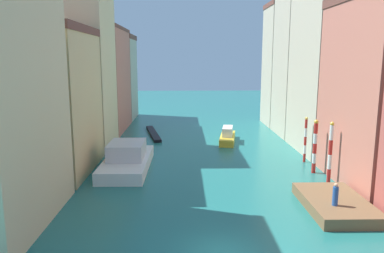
{
  "coord_description": "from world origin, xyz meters",
  "views": [
    {
      "loc": [
        -2.08,
        -18.0,
        10.13
      ],
      "look_at": [
        -1.06,
        29.17,
        1.5
      ],
      "focal_mm": 34.84,
      "sensor_mm": 36.0,
      "label": 1
    }
  ],
  "objects_px": {
    "mooring_pole_0": "(330,152)",
    "mooring_pole_2": "(305,139)",
    "person_on_dock": "(335,195)",
    "vaporetto_white": "(127,159)",
    "waterfront_dock": "(335,204)",
    "motorboat_0": "(227,136)",
    "gondola_black": "(153,134)",
    "mooring_pole_1": "(315,146)"
  },
  "relations": [
    {
      "from": "mooring_pole_1",
      "to": "mooring_pole_2",
      "type": "relative_size",
      "value": 1.07
    },
    {
      "from": "mooring_pole_0",
      "to": "mooring_pole_2",
      "type": "height_order",
      "value": "mooring_pole_0"
    },
    {
      "from": "vaporetto_white",
      "to": "motorboat_0",
      "type": "xyz_separation_m",
      "value": [
        10.66,
        11.24,
        -0.24
      ]
    },
    {
      "from": "mooring_pole_0",
      "to": "motorboat_0",
      "type": "relative_size",
      "value": 0.78
    },
    {
      "from": "mooring_pole_1",
      "to": "vaporetto_white",
      "type": "bearing_deg",
      "value": 174.58
    },
    {
      "from": "waterfront_dock",
      "to": "mooring_pole_0",
      "type": "relative_size",
      "value": 1.3
    },
    {
      "from": "vaporetto_white",
      "to": "mooring_pole_2",
      "type": "bearing_deg",
      "value": 6.44
    },
    {
      "from": "vaporetto_white",
      "to": "mooring_pole_1",
      "type": "bearing_deg",
      "value": -5.42
    },
    {
      "from": "mooring_pole_1",
      "to": "mooring_pole_2",
      "type": "bearing_deg",
      "value": 85.04
    },
    {
      "from": "gondola_black",
      "to": "motorboat_0",
      "type": "distance_m",
      "value": 10.48
    },
    {
      "from": "waterfront_dock",
      "to": "mooring_pole_0",
      "type": "xyz_separation_m",
      "value": [
        1.61,
        5.35,
        2.24
      ]
    },
    {
      "from": "person_on_dock",
      "to": "mooring_pole_2",
      "type": "distance_m",
      "value": 13.14
    },
    {
      "from": "mooring_pole_1",
      "to": "gondola_black",
      "type": "bearing_deg",
      "value": 132.48
    },
    {
      "from": "waterfront_dock",
      "to": "mooring_pole_2",
      "type": "height_order",
      "value": "mooring_pole_2"
    },
    {
      "from": "person_on_dock",
      "to": "motorboat_0",
      "type": "relative_size",
      "value": 0.23
    },
    {
      "from": "mooring_pole_1",
      "to": "mooring_pole_2",
      "type": "distance_m",
      "value": 3.57
    },
    {
      "from": "mooring_pole_1",
      "to": "mooring_pole_2",
      "type": "xyz_separation_m",
      "value": [
        0.31,
        3.55,
        -0.17
      ]
    },
    {
      "from": "waterfront_dock",
      "to": "person_on_dock",
      "type": "bearing_deg",
      "value": -114.16
    },
    {
      "from": "mooring_pole_1",
      "to": "vaporetto_white",
      "type": "distance_m",
      "value": 17.07
    },
    {
      "from": "motorboat_0",
      "to": "gondola_black",
      "type": "bearing_deg",
      "value": 155.25
    },
    {
      "from": "mooring_pole_1",
      "to": "waterfront_dock",
      "type": "bearing_deg",
      "value": -99.31
    },
    {
      "from": "waterfront_dock",
      "to": "mooring_pole_2",
      "type": "relative_size",
      "value": 1.48
    },
    {
      "from": "mooring_pole_1",
      "to": "gondola_black",
      "type": "distance_m",
      "value": 23.47
    },
    {
      "from": "mooring_pole_0",
      "to": "vaporetto_white",
      "type": "height_order",
      "value": "mooring_pole_0"
    },
    {
      "from": "waterfront_dock",
      "to": "motorboat_0",
      "type": "height_order",
      "value": "motorboat_0"
    },
    {
      "from": "person_on_dock",
      "to": "vaporetto_white",
      "type": "distance_m",
      "value": 18.64
    },
    {
      "from": "waterfront_dock",
      "to": "mooring_pole_0",
      "type": "height_order",
      "value": "mooring_pole_0"
    },
    {
      "from": "person_on_dock",
      "to": "gondola_black",
      "type": "distance_m",
      "value": 30.05
    },
    {
      "from": "waterfront_dock",
      "to": "gondola_black",
      "type": "distance_m",
      "value": 29.24
    },
    {
      "from": "mooring_pole_0",
      "to": "mooring_pole_1",
      "type": "xyz_separation_m",
      "value": [
        -0.26,
        2.85,
        -0.15
      ]
    },
    {
      "from": "person_on_dock",
      "to": "mooring_pole_0",
      "type": "distance_m",
      "value": 6.97
    },
    {
      "from": "mooring_pole_0",
      "to": "mooring_pole_2",
      "type": "relative_size",
      "value": 1.14
    },
    {
      "from": "motorboat_0",
      "to": "mooring_pole_2",
      "type": "bearing_deg",
      "value": -54.72
    },
    {
      "from": "person_on_dock",
      "to": "mooring_pole_1",
      "type": "xyz_separation_m",
      "value": [
        1.87,
        9.37,
        1.02
      ]
    },
    {
      "from": "person_on_dock",
      "to": "gondola_black",
      "type": "height_order",
      "value": "person_on_dock"
    },
    {
      "from": "motorboat_0",
      "to": "mooring_pole_1",
      "type": "bearing_deg",
      "value": -63.99
    },
    {
      "from": "mooring_pole_2",
      "to": "gondola_black",
      "type": "xyz_separation_m",
      "value": [
        -16.09,
        13.68,
        -2.12
      ]
    },
    {
      "from": "mooring_pole_0",
      "to": "gondola_black",
      "type": "height_order",
      "value": "mooring_pole_0"
    },
    {
      "from": "person_on_dock",
      "to": "vaporetto_white",
      "type": "relative_size",
      "value": 0.15
    },
    {
      "from": "person_on_dock",
      "to": "mooring_pole_0",
      "type": "relative_size",
      "value": 0.29
    },
    {
      "from": "waterfront_dock",
      "to": "gondola_black",
      "type": "xyz_separation_m",
      "value": [
        -14.43,
        25.42,
        -0.19
      ]
    },
    {
      "from": "waterfront_dock",
      "to": "motorboat_0",
      "type": "xyz_separation_m",
      "value": [
        -4.92,
        21.04,
        0.31
      ]
    }
  ]
}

